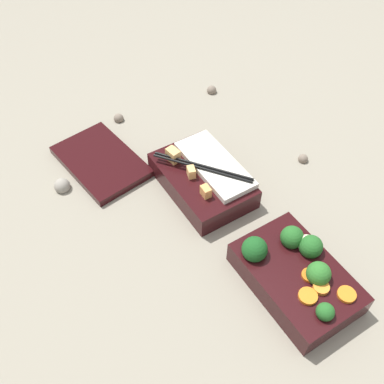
{
  "coord_description": "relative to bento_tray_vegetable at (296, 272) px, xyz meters",
  "views": [
    {
      "loc": [
        -0.36,
        0.36,
        0.68
      ],
      "look_at": [
        0.11,
        0.07,
        0.05
      ],
      "focal_mm": 42.0,
      "sensor_mm": 36.0,
      "label": 1
    }
  ],
  "objects": [
    {
      "name": "ground_plane",
      "position": [
        0.12,
        -0.01,
        -0.03
      ],
      "size": [
        3.0,
        3.0,
        0.0
      ],
      "primitive_type": "plane",
      "color": "gray"
    },
    {
      "name": "bento_tray_rice",
      "position": [
        0.26,
        0.01,
        -0.0
      ],
      "size": [
        0.21,
        0.13,
        0.07
      ],
      "color": "black",
      "rests_on": "ground_plane"
    },
    {
      "name": "pebble_3",
      "position": [
        0.41,
        0.25,
        -0.02
      ],
      "size": [
        0.03,
        0.03,
        0.03
      ],
      "primitive_type": "sphere",
      "color": "gray",
      "rests_on": "ground_plane"
    },
    {
      "name": "pebble_1",
      "position": [
        0.52,
        -0.18,
        -0.02
      ],
      "size": [
        0.02,
        0.02,
        0.02
      ],
      "primitive_type": "sphere",
      "color": "#7A6B5B",
      "rests_on": "ground_plane"
    },
    {
      "name": "bento_lid",
      "position": [
        0.43,
        0.16,
        -0.02
      ],
      "size": [
        0.22,
        0.16,
        0.02
      ],
      "primitive_type": "cube",
      "rotation": [
        0.0,
        0.0,
        0.14
      ],
      "color": "black",
      "rests_on": "ground_plane"
    },
    {
      "name": "bento_tray_vegetable",
      "position": [
        0.0,
        0.0,
        0.0
      ],
      "size": [
        0.21,
        0.13,
        0.08
      ],
      "color": "black",
      "rests_on": "ground_plane"
    },
    {
      "name": "pebble_2",
      "position": [
        0.54,
        0.06,
        -0.02
      ],
      "size": [
        0.02,
        0.02,
        0.02
      ],
      "primitive_type": "sphere",
      "color": "#7A6B5B",
      "rests_on": "ground_plane"
    },
    {
      "name": "pebble_0",
      "position": [
        0.21,
        -0.21,
        -0.03
      ],
      "size": [
        0.02,
        0.02,
        0.02
      ],
      "primitive_type": "sphere",
      "color": "#7A6B5B",
      "rests_on": "ground_plane"
    }
  ]
}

